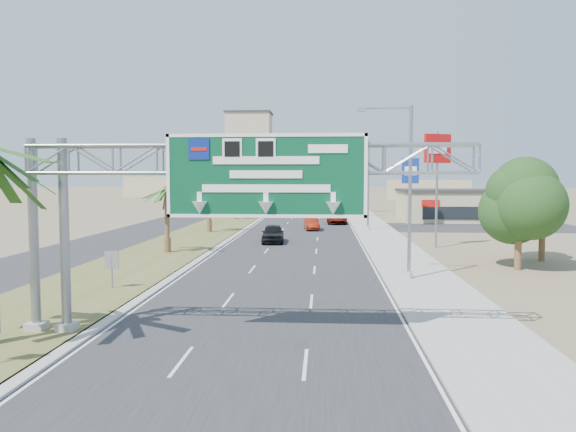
# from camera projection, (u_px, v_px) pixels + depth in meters

# --- Properties ---
(road) EXTENTS (12.00, 300.00, 0.02)m
(road) POSITION_uv_depth(u_px,v_px,m) (312.00, 204.00, 120.51)
(road) COLOR #28282B
(road) RESTS_ON ground
(sidewalk_right) EXTENTS (4.00, 300.00, 0.10)m
(sidewalk_right) POSITION_uv_depth(u_px,v_px,m) (351.00, 204.00, 119.97)
(sidewalk_right) COLOR #9E9B93
(sidewalk_right) RESTS_ON ground
(median_grass) EXTENTS (7.00, 300.00, 0.12)m
(median_grass) POSITION_uv_depth(u_px,v_px,m) (265.00, 204.00, 121.14)
(median_grass) COLOR #515C28
(median_grass) RESTS_ON ground
(opposing_road) EXTENTS (8.00, 300.00, 0.02)m
(opposing_road) POSITION_uv_depth(u_px,v_px,m) (233.00, 204.00, 121.58)
(opposing_road) COLOR #28282B
(opposing_road) RESTS_ON ground
(sign_gantry) EXTENTS (16.75, 1.24, 7.50)m
(sign_gantry) POSITION_uv_depth(u_px,v_px,m) (225.00, 174.00, 20.52)
(sign_gantry) COLOR gray
(sign_gantry) RESTS_ON ground
(palm_row_b) EXTENTS (3.99, 3.99, 5.95)m
(palm_row_b) POSITION_uv_depth(u_px,v_px,m) (167.00, 190.00, 43.11)
(palm_row_b) COLOR brown
(palm_row_b) RESTS_ON ground
(palm_row_c) EXTENTS (3.99, 3.99, 6.75)m
(palm_row_c) POSITION_uv_depth(u_px,v_px,m) (209.00, 179.00, 58.99)
(palm_row_c) COLOR brown
(palm_row_c) RESTS_ON ground
(palm_row_d) EXTENTS (3.99, 3.99, 5.45)m
(palm_row_d) POSITION_uv_depth(u_px,v_px,m) (236.00, 188.00, 76.99)
(palm_row_d) COLOR brown
(palm_row_d) RESTS_ON ground
(palm_row_e) EXTENTS (3.99, 3.99, 6.15)m
(palm_row_e) POSITION_uv_depth(u_px,v_px,m) (253.00, 182.00, 95.86)
(palm_row_e) COLOR brown
(palm_row_e) RESTS_ON ground
(palm_row_f) EXTENTS (3.99, 3.99, 5.75)m
(palm_row_f) POSITION_uv_depth(u_px,v_px,m) (268.00, 182.00, 120.78)
(palm_row_f) COLOR brown
(palm_row_f) RESTS_ON ground
(streetlight_near) EXTENTS (3.27, 0.44, 10.00)m
(streetlight_near) POSITION_uv_depth(u_px,v_px,m) (406.00, 199.00, 32.11)
(streetlight_near) COLOR gray
(streetlight_near) RESTS_ON ground
(streetlight_mid) EXTENTS (3.27, 0.44, 10.00)m
(streetlight_mid) POSITION_uv_depth(u_px,v_px,m) (366.00, 188.00, 61.98)
(streetlight_mid) COLOR gray
(streetlight_mid) RESTS_ON ground
(streetlight_far) EXTENTS (3.27, 0.44, 10.00)m
(streetlight_far) POSITION_uv_depth(u_px,v_px,m) (351.00, 184.00, 97.82)
(streetlight_far) COLOR gray
(streetlight_far) RESTS_ON ground
(signal_mast) EXTENTS (10.28, 0.71, 8.00)m
(signal_mast) POSITION_uv_depth(u_px,v_px,m) (341.00, 184.00, 81.98)
(signal_mast) COLOR gray
(signal_mast) RESTS_ON ground
(store_building) EXTENTS (18.00, 10.00, 4.00)m
(store_building) POSITION_uv_depth(u_px,v_px,m) (469.00, 206.00, 75.18)
(store_building) COLOR tan
(store_building) RESTS_ON ground
(oak_near) EXTENTS (4.50, 4.50, 6.80)m
(oak_near) POSITION_uv_depth(u_px,v_px,m) (520.00, 199.00, 35.62)
(oak_near) COLOR brown
(oak_near) RESTS_ON ground
(oak_far) EXTENTS (3.50, 3.50, 5.60)m
(oak_far) POSITION_uv_depth(u_px,v_px,m) (543.00, 207.00, 39.46)
(oak_far) COLOR brown
(oak_far) RESTS_ON ground
(median_signback_b) EXTENTS (0.75, 0.08, 2.08)m
(median_signback_b) POSITION_uv_depth(u_px,v_px,m) (112.00, 263.00, 29.35)
(median_signback_b) COLOR gray
(median_signback_b) RESTS_ON ground
(tower_distant) EXTENTS (20.00, 16.00, 35.00)m
(tower_distant) POSITION_uv_depth(u_px,v_px,m) (249.00, 152.00, 260.67)
(tower_distant) COLOR tan
(tower_distant) RESTS_ON ground
(building_distant_left) EXTENTS (24.00, 14.00, 6.00)m
(building_distant_left) POSITION_uv_depth(u_px,v_px,m) (169.00, 186.00, 172.91)
(building_distant_left) COLOR tan
(building_distant_left) RESTS_ON ground
(building_distant_right) EXTENTS (20.00, 12.00, 5.00)m
(building_distant_right) POSITION_uv_depth(u_px,v_px,m) (427.00, 190.00, 148.31)
(building_distant_right) COLOR tan
(building_distant_right) RESTS_ON ground
(car_left_lane) EXTENTS (2.26, 4.97, 1.65)m
(car_left_lane) POSITION_uv_depth(u_px,v_px,m) (273.00, 234.00, 50.57)
(car_left_lane) COLOR black
(car_left_lane) RESTS_ON ground
(car_mid_lane) EXTENTS (1.93, 4.35, 1.39)m
(car_mid_lane) POSITION_uv_depth(u_px,v_px,m) (312.00, 224.00, 62.62)
(car_mid_lane) COLOR maroon
(car_mid_lane) RESTS_ON ground
(car_right_lane) EXTENTS (2.51, 5.22, 1.43)m
(car_right_lane) POSITION_uv_depth(u_px,v_px,m) (337.00, 218.00, 70.75)
(car_right_lane) COLOR gray
(car_right_lane) RESTS_ON ground
(car_far) EXTENTS (2.28, 4.74, 1.33)m
(car_far) POSITION_uv_depth(u_px,v_px,m) (293.00, 210.00, 88.25)
(car_far) COLOR black
(car_far) RESTS_ON ground
(pole_sign_red_near) EXTENTS (2.34, 1.15, 9.69)m
(pole_sign_red_near) POSITION_uv_depth(u_px,v_px,m) (437.00, 156.00, 46.57)
(pole_sign_red_near) COLOR gray
(pole_sign_red_near) RESTS_ON ground
(pole_sign_blue) EXTENTS (2.02, 0.74, 8.34)m
(pole_sign_blue) POSITION_uv_depth(u_px,v_px,m) (410.00, 174.00, 66.75)
(pole_sign_blue) COLOR gray
(pole_sign_blue) RESTS_ON ground
(pole_sign_red_far) EXTENTS (2.22, 0.53, 7.67)m
(pole_sign_red_far) POSITION_uv_depth(u_px,v_px,m) (363.00, 176.00, 92.81)
(pole_sign_red_far) COLOR gray
(pole_sign_red_far) RESTS_ON ground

